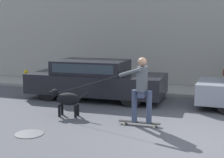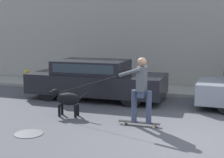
# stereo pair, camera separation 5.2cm
# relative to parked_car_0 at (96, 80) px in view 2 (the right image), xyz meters

# --- Properties ---
(ground_plane) EXTENTS (36.00, 36.00, 0.00)m
(ground_plane) POSITION_rel_parked_car_0_xyz_m (3.47, -3.13, -0.64)
(ground_plane) COLOR #47474C
(back_wall) EXTENTS (32.00, 0.30, 5.00)m
(back_wall) POSITION_rel_parked_car_0_xyz_m (3.47, 3.10, 1.86)
(back_wall) COLOR #9E998E
(back_wall) RESTS_ON ground_plane
(sidewalk_curb) EXTENTS (30.00, 1.84, 0.11)m
(sidewalk_curb) POSITION_rel_parked_car_0_xyz_m (3.47, 2.02, -0.58)
(sidewalk_curb) COLOR gray
(sidewalk_curb) RESTS_ON ground_plane
(parked_car_0) EXTENTS (4.49, 1.89, 1.28)m
(parked_car_0) POSITION_rel_parked_car_0_xyz_m (0.00, 0.00, 0.00)
(parked_car_0) COLOR black
(parked_car_0) RESTS_ON ground_plane
(dog) EXTENTS (1.08, 0.38, 0.72)m
(dog) POSITION_rel_parked_car_0_xyz_m (0.11, -2.28, -0.18)
(dog) COLOR black
(dog) RESTS_ON ground_plane
(skateboarder) EXTENTS (2.86, 0.54, 1.63)m
(skateboarder) POSITION_rel_parked_car_0_xyz_m (2.15, -2.48, 0.29)
(skateboarder) COLOR beige
(skateboarder) RESTS_ON ground_plane
(manhole_cover) EXTENTS (0.63, 0.63, 0.01)m
(manhole_cover) POSITION_rel_parked_car_0_xyz_m (-0.01, -3.87, -0.63)
(manhole_cover) COLOR #38383D
(manhole_cover) RESTS_ON ground_plane
(fire_hydrant) EXTENTS (0.18, 0.18, 0.75)m
(fire_hydrant) POSITION_rel_parked_car_0_xyz_m (-3.27, 0.85, -0.25)
(fire_hydrant) COLOR gold
(fire_hydrant) RESTS_ON ground_plane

